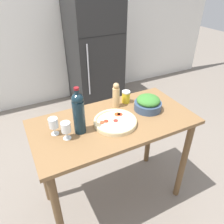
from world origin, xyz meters
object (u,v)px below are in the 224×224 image
(refrigerator, at_px, (94,55))
(homemade_pizza, at_px, (115,122))
(salad_bowl, at_px, (148,103))
(salt_canister, at_px, (126,97))
(pepper_mill, at_px, (116,96))
(wine_bottle, at_px, (79,112))
(wine_glass_near, at_px, (66,128))
(wine_glass_far, at_px, (53,124))

(refrigerator, bearing_deg, homemade_pizza, -108.40)
(salad_bowl, height_order, salt_canister, salad_bowl)
(refrigerator, bearing_deg, pepper_mill, -106.83)
(wine_bottle, bearing_deg, salad_bowl, 2.81)
(wine_glass_near, distance_m, pepper_mill, 0.55)
(pepper_mill, bearing_deg, salt_canister, 12.48)
(pepper_mill, xyz_separation_m, homemade_pizza, (-0.12, -0.22, -0.09))
(wine_glass_near, height_order, pepper_mill, pepper_mill)
(wine_glass_near, height_order, salt_canister, wine_glass_near)
(refrigerator, xyz_separation_m, homemade_pizza, (-0.63, -1.89, 0.12))
(wine_glass_near, height_order, salad_bowl, wine_glass_near)
(salad_bowl, xyz_separation_m, salt_canister, (-0.10, 0.19, -0.00))
(wine_glass_near, height_order, homemade_pizza, wine_glass_near)
(refrigerator, relative_size, wine_bottle, 4.63)
(refrigerator, bearing_deg, salt_canister, -103.44)
(wine_glass_near, bearing_deg, refrigerator, 62.00)
(refrigerator, xyz_separation_m, salad_bowl, (-0.29, -1.83, 0.16))
(refrigerator, distance_m, salad_bowl, 1.86)
(pepper_mill, xyz_separation_m, salt_canister, (0.11, 0.02, -0.05))
(pepper_mill, height_order, homemade_pizza, pepper_mill)
(wine_glass_far, relative_size, salad_bowl, 0.58)
(wine_glass_far, bearing_deg, pepper_mill, 13.77)
(homemade_pizza, bearing_deg, pepper_mill, 60.82)
(wine_glass_near, bearing_deg, wine_glass_far, 125.66)
(homemade_pizza, relative_size, salt_canister, 3.07)
(refrigerator, xyz_separation_m, salt_canister, (-0.39, -1.64, 0.16))
(refrigerator, height_order, homemade_pizza, refrigerator)
(wine_glass_near, bearing_deg, salad_bowl, 4.95)
(wine_glass_far, bearing_deg, refrigerator, 59.39)
(salad_bowl, xyz_separation_m, homemade_pizza, (-0.34, -0.06, -0.04))
(wine_bottle, distance_m, wine_glass_near, 0.14)
(wine_glass_far, bearing_deg, homemade_pizza, -10.88)
(wine_glass_near, distance_m, salad_bowl, 0.72)
(refrigerator, bearing_deg, wine_bottle, -115.75)
(refrigerator, distance_m, wine_glass_near, 2.15)
(refrigerator, bearing_deg, wine_glass_near, -118.00)
(homemade_pizza, bearing_deg, salad_bowl, 10.01)
(refrigerator, bearing_deg, salad_bowl, -99.04)
(wine_glass_near, bearing_deg, pepper_mill, 24.16)
(homemade_pizza, bearing_deg, wine_bottle, 173.64)
(salt_canister, bearing_deg, wine_glass_far, -166.44)
(wine_bottle, distance_m, wine_glass_far, 0.19)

